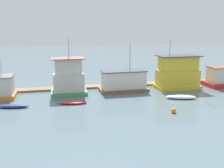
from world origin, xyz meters
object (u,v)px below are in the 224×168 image
object	(u,v)px
houseboat_brown	(124,81)
dinghy_navy	(13,106)
houseboat_green	(68,78)
mooring_post_far_right	(67,86)
houseboat_yellow	(178,73)
dinghy_red	(73,102)
dinghy_white	(181,97)
buoy_orange	(174,111)

from	to	relation	value
houseboat_brown	dinghy_navy	xyz separation A→B (m)	(-15.34, -4.86, -1.30)
houseboat_green	mooring_post_far_right	size ratio (longest dim) A/B	5.32
houseboat_yellow	mooring_post_far_right	xyz separation A→B (m)	(-17.36, 2.24, -1.67)
houseboat_brown	houseboat_yellow	bearing A→B (deg)	-1.26
dinghy_red	dinghy_navy	bearing A→B (deg)	-179.58
houseboat_yellow	mooring_post_far_right	world-z (taller)	houseboat_yellow
houseboat_brown	mooring_post_far_right	world-z (taller)	houseboat_brown
dinghy_navy	dinghy_red	distance (m)	7.26
dinghy_white	buoy_orange	bearing A→B (deg)	-125.64
houseboat_yellow	mooring_post_far_right	distance (m)	17.59
buoy_orange	mooring_post_far_right	bearing A→B (deg)	130.89
houseboat_yellow	buoy_orange	xyz separation A→B (m)	(-6.03, -10.86, -2.15)
houseboat_brown	dinghy_navy	world-z (taller)	houseboat_brown
dinghy_white	mooring_post_far_right	bearing A→B (deg)	151.92
houseboat_green	buoy_orange	distance (m)	15.94
houseboat_brown	dinghy_navy	bearing A→B (deg)	-162.42
dinghy_red	mooring_post_far_right	world-z (taller)	mooring_post_far_right
dinghy_navy	houseboat_yellow	bearing A→B (deg)	10.91
houseboat_yellow	dinghy_navy	distance (m)	24.75
houseboat_brown	dinghy_red	distance (m)	9.50
dinghy_white	dinghy_red	bearing A→B (deg)	175.49
dinghy_red	buoy_orange	bearing A→B (deg)	-29.78
dinghy_navy	houseboat_brown	bearing A→B (deg)	17.58
houseboat_yellow	buoy_orange	size ratio (longest dim) A/B	13.89
dinghy_white	mooring_post_far_right	xyz separation A→B (m)	(-14.99, 8.00, 0.50)
houseboat_brown	mooring_post_far_right	bearing A→B (deg)	166.49
mooring_post_far_right	houseboat_green	bearing A→B (deg)	-83.60
houseboat_yellow	dinghy_navy	world-z (taller)	houseboat_yellow
houseboat_green	houseboat_yellow	size ratio (longest dim) A/B	1.04
dinghy_white	houseboat_yellow	bearing A→B (deg)	67.63
mooring_post_far_right	houseboat_brown	bearing A→B (deg)	-13.51
dinghy_white	buoy_orange	size ratio (longest dim) A/B	7.64
houseboat_yellow	houseboat_brown	bearing A→B (deg)	178.74
dinghy_navy	mooring_post_far_right	bearing A→B (deg)	45.26
houseboat_brown	buoy_orange	world-z (taller)	houseboat_brown
dinghy_red	mooring_post_far_right	distance (m)	6.89
houseboat_yellow	dinghy_white	size ratio (longest dim) A/B	1.82
houseboat_green	buoy_orange	world-z (taller)	houseboat_green
houseboat_yellow	buoy_orange	distance (m)	12.60
houseboat_brown	dinghy_navy	size ratio (longest dim) A/B	1.87
dinghy_navy	dinghy_red	world-z (taller)	dinghy_navy
houseboat_green	houseboat_yellow	bearing A→B (deg)	-1.24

